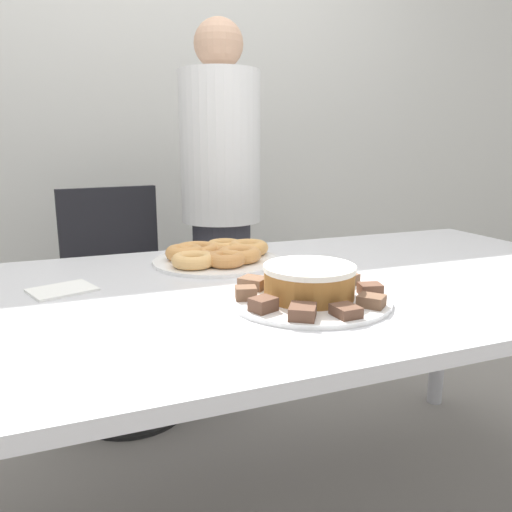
{
  "coord_description": "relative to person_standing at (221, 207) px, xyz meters",
  "views": [
    {
      "loc": [
        -0.46,
        -1.08,
        1.06
      ],
      "look_at": [
        -0.01,
        0.05,
        0.78
      ],
      "focal_mm": 35.0,
      "sensor_mm": 36.0,
      "label": 1
    }
  ],
  "objects": [
    {
      "name": "napkin",
      "position": [
        -0.63,
        -0.75,
        -0.08
      ],
      "size": [
        0.17,
        0.15,
        0.01
      ],
      "color": "white",
      "rests_on": "table"
    },
    {
      "name": "lamington_7",
      "position": [
        -0.12,
        -1.17,
        -0.06
      ],
      "size": [
        0.05,
        0.06,
        0.02
      ],
      "rotation": [
        0.0,
        0.0,
        4.78
      ],
      "color": "brown",
      "rests_on": "plate_cake"
    },
    {
      "name": "lamington_5",
      "position": [
        -0.25,
        -1.08,
        -0.06
      ],
      "size": [
        0.06,
        0.06,
        0.03
      ],
      "rotation": [
        0.0,
        0.0,
        3.52
      ],
      "color": "brown",
      "rests_on": "plate_cake"
    },
    {
      "name": "person_standing",
      "position": [
        0.0,
        0.0,
        0.0
      ],
      "size": [
        0.32,
        0.32,
        1.53
      ],
      "color": "#383842",
      "rests_on": "ground_plane"
    },
    {
      "name": "lamington_9",
      "position": [
        0.01,
        -1.06,
        -0.06
      ],
      "size": [
        0.06,
        0.05,
        0.02
      ],
      "rotation": [
        0.0,
        0.0,
        6.03
      ],
      "color": "brown",
      "rests_on": "plate_cake"
    },
    {
      "name": "donut_0",
      "position": [
        -0.21,
        -0.61,
        -0.06
      ],
      "size": [
        0.1,
        0.1,
        0.03
      ],
      "color": "#C68447",
      "rests_on": "plate_donuts"
    },
    {
      "name": "plate_cake",
      "position": [
        -0.13,
        -1.03,
        -0.08
      ],
      "size": [
        0.36,
        0.36,
        0.01
      ],
      "color": "white",
      "rests_on": "table"
    },
    {
      "name": "donut_6",
      "position": [
        -0.29,
        -0.58,
        -0.05
      ],
      "size": [
        0.11,
        0.11,
        0.04
      ],
      "color": "#D18E4C",
      "rests_on": "plate_donuts"
    },
    {
      "name": "donut_3",
      "position": [
        -0.1,
        -0.58,
        -0.05
      ],
      "size": [
        0.12,
        0.12,
        0.04
      ],
      "color": "tan",
      "rests_on": "plate_donuts"
    },
    {
      "name": "lamington_6",
      "position": [
        -0.2,
        -1.14,
        -0.06
      ],
      "size": [
        0.07,
        0.08,
        0.02
      ],
      "rotation": [
        0.0,
        0.0,
        4.15
      ],
      "color": "brown",
      "rests_on": "plate_cake"
    },
    {
      "name": "lamington_4",
      "position": [
        -0.26,
        -0.99,
        -0.06
      ],
      "size": [
        0.05,
        0.05,
        0.03
      ],
      "rotation": [
        0.0,
        0.0,
        2.89
      ],
      "color": "brown",
      "rests_on": "plate_cake"
    },
    {
      "name": "donut_1",
      "position": [
        -0.21,
        -0.69,
        -0.05
      ],
      "size": [
        0.11,
        0.11,
        0.04
      ],
      "color": "#C68447",
      "rests_on": "plate_donuts"
    },
    {
      "name": "donut_4",
      "position": [
        -0.15,
        -0.52,
        -0.05
      ],
      "size": [
        0.11,
        0.11,
        0.04
      ],
      "color": "tan",
      "rests_on": "plate_donuts"
    },
    {
      "name": "wall_back",
      "position": [
        -0.15,
        0.71,
        0.49
      ],
      "size": [
        8.0,
        0.05,
        2.6
      ],
      "color": "silver",
      "rests_on": "ground_plane"
    },
    {
      "name": "donut_5",
      "position": [
        -0.25,
        -0.55,
        -0.05
      ],
      "size": [
        0.13,
        0.13,
        0.04
      ],
      "color": "#D18E4C",
      "rests_on": "plate_donuts"
    },
    {
      "name": "lamington_1",
      "position": [
        -0.05,
        -0.91,
        -0.06
      ],
      "size": [
        0.06,
        0.06,
        0.03
      ],
      "rotation": [
        0.0,
        0.0,
        1.01
      ],
      "color": "brown",
      "rests_on": "plate_cake"
    },
    {
      "name": "lamington_0",
      "position": [
        0.0,
        -0.98,
        -0.06
      ],
      "size": [
        0.06,
        0.05,
        0.03
      ],
      "rotation": [
        0.0,
        0.0,
        0.38
      ],
      "color": "brown",
      "rests_on": "plate_cake"
    },
    {
      "name": "donut_7",
      "position": [
        -0.29,
        -0.67,
        -0.05
      ],
      "size": [
        0.12,
        0.12,
        0.04
      ],
      "color": "#E5AD66",
      "rests_on": "plate_donuts"
    },
    {
      "name": "frosted_cake",
      "position": [
        -0.13,
        -1.03,
        -0.04
      ],
      "size": [
        0.2,
        0.2,
        0.07
      ],
      "color": "#9E662D",
      "rests_on": "plate_cake"
    },
    {
      "name": "lamington_3",
      "position": [
        -0.21,
        -0.92,
        -0.06
      ],
      "size": [
        0.08,
        0.08,
        0.03
      ],
      "rotation": [
        0.0,
        0.0,
        2.26
      ],
      "color": "brown",
      "rests_on": "plate_cake"
    },
    {
      "name": "table",
      "position": [
        -0.15,
        -0.87,
        -0.15
      ],
      "size": [
        1.99,
        0.97,
        0.72
      ],
      "color": "silver",
      "rests_on": "ground_plane"
    },
    {
      "name": "office_chair_left",
      "position": [
        -0.41,
        0.0,
        -0.39
      ],
      "size": [
        0.5,
        0.5,
        0.89
      ],
      "rotation": [
        0.0,
        0.0,
        0.14
      ],
      "color": "black",
      "rests_on": "ground_plane"
    },
    {
      "name": "lamington_8",
      "position": [
        -0.04,
        -1.13,
        -0.06
      ],
      "size": [
        0.07,
        0.07,
        0.02
      ],
      "rotation": [
        0.0,
        0.0,
        5.4
      ],
      "color": "brown",
      "rests_on": "plate_cake"
    },
    {
      "name": "donut_2",
      "position": [
        -0.15,
        -0.66,
        -0.05
      ],
      "size": [
        0.12,
        0.12,
        0.04
      ],
      "color": "#D18E4C",
      "rests_on": "plate_donuts"
    },
    {
      "name": "lamington_2",
      "position": [
        -0.13,
        -0.89,
        -0.06
      ],
      "size": [
        0.05,
        0.06,
        0.03
      ],
      "rotation": [
        0.0,
        0.0,
        1.63
      ],
      "color": "brown",
      "rests_on": "plate_cake"
    },
    {
      "name": "plate_donuts",
      "position": [
        -0.21,
        -0.61,
        -0.08
      ],
      "size": [
        0.36,
        0.36,
        0.01
      ],
      "color": "white",
      "rests_on": "table"
    }
  ]
}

